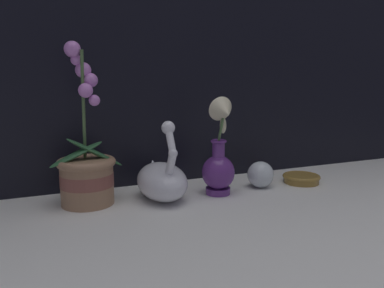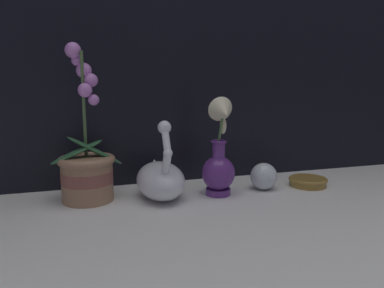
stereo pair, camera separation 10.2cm
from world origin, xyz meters
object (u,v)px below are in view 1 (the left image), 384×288
orchid_potted_plant (87,170)px  amber_dish (301,178)px  swan_figurine (162,179)px  blue_vase (219,160)px  glass_sphere (260,174)px

orchid_potted_plant → amber_dish: bearing=-4.4°
swan_figurine → amber_dish: (0.45, -0.01, -0.04)m
blue_vase → glass_sphere: size_ratio=3.47×
swan_figurine → glass_sphere: (0.30, -0.01, -0.02)m
orchid_potted_plant → glass_sphere: (0.49, -0.04, -0.05)m
blue_vase → amber_dish: (0.29, 0.01, -0.08)m
blue_vase → amber_dish: blue_vase is taller
swan_figurine → blue_vase: size_ratio=0.80×
glass_sphere → blue_vase: bearing=-173.9°
swan_figurine → blue_vase: 0.17m
blue_vase → amber_dish: bearing=1.8°
blue_vase → glass_sphere: (0.14, 0.02, -0.06)m
amber_dish → blue_vase: bearing=-178.2°
swan_figurine → amber_dish: size_ratio=1.90×
blue_vase → amber_dish: 0.30m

